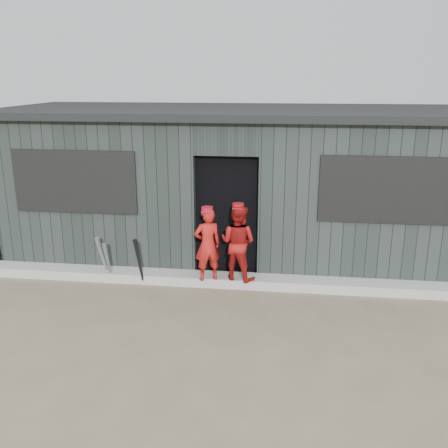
# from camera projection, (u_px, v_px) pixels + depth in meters

# --- Properties ---
(ground) EXTENTS (80.00, 80.00, 0.00)m
(ground) POSITION_uv_depth(u_px,v_px,m) (205.00, 343.00, 6.13)
(ground) COLOR brown
(ground) RESTS_ON ground
(curb) EXTENTS (8.00, 0.36, 0.15)m
(curb) POSITION_uv_depth(u_px,v_px,m) (224.00, 280.00, 7.84)
(curb) COLOR #A3A39E
(curb) RESTS_ON ground
(bat_left) EXTENTS (0.14, 0.31, 0.77)m
(bat_left) POSITION_uv_depth(u_px,v_px,m) (103.00, 258.00, 7.91)
(bat_left) COLOR gray
(bat_left) RESTS_ON ground
(bat_mid) EXTENTS (0.10, 0.24, 0.69)m
(bat_mid) POSITION_uv_depth(u_px,v_px,m) (108.00, 262.00, 7.82)
(bat_mid) COLOR gray
(bat_mid) RESTS_ON ground
(bat_right) EXTENTS (0.11, 0.29, 0.81)m
(bat_right) POSITION_uv_depth(u_px,v_px,m) (139.00, 262.00, 7.66)
(bat_right) COLOR black
(bat_right) RESTS_ON ground
(player_red_left) EXTENTS (0.48, 0.41, 1.13)m
(player_red_left) POSITION_uv_depth(u_px,v_px,m) (208.00, 245.00, 7.52)
(player_red_left) COLOR #B41A16
(player_red_left) RESTS_ON curb
(player_red_right) EXTENTS (0.69, 0.61, 1.17)m
(player_red_right) POSITION_uv_depth(u_px,v_px,m) (238.00, 242.00, 7.54)
(player_red_right) COLOR #9F1513
(player_red_right) RESTS_ON curb
(player_grey_back) EXTENTS (0.72, 0.53, 1.36)m
(player_grey_back) POSITION_uv_depth(u_px,v_px,m) (245.00, 232.00, 8.22)
(player_grey_back) COLOR #ACACAC
(player_grey_back) RESTS_ON ground
(dugout) EXTENTS (8.30, 3.30, 2.62)m
(dugout) POSITION_uv_depth(u_px,v_px,m) (236.00, 183.00, 9.09)
(dugout) COLOR black
(dugout) RESTS_ON ground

